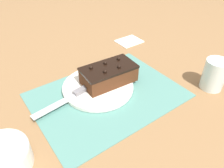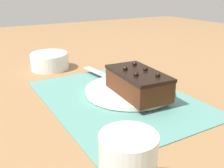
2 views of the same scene
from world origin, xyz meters
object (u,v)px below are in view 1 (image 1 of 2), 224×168
at_px(cake_plate, 98,87).
at_px(chocolate_cake, 109,74).
at_px(drinking_glass, 214,75).
at_px(small_bowl, 1,157).
at_px(serving_knife, 74,95).

xyz_separation_m(cake_plate, chocolate_cake, (0.04, -0.00, 0.04)).
bearing_deg(drinking_glass, chocolate_cake, 142.46).
xyz_separation_m(chocolate_cake, drinking_glass, (0.27, -0.21, 0.01)).
bearing_deg(small_bowl, serving_knife, 24.66).
height_order(chocolate_cake, small_bowl, chocolate_cake).
xyz_separation_m(cake_plate, drinking_glass, (0.31, -0.21, 0.04)).
distance_m(cake_plate, chocolate_cake, 0.05).
distance_m(cake_plate, serving_knife, 0.09).
distance_m(cake_plate, drinking_glass, 0.38).
distance_m(cake_plate, small_bowl, 0.35).
height_order(chocolate_cake, serving_knife, chocolate_cake).
xyz_separation_m(serving_knife, small_bowl, (-0.24, -0.11, 0.01)).
bearing_deg(small_bowl, cake_plate, 18.82).
height_order(chocolate_cake, drinking_glass, drinking_glass).
relative_size(drinking_glass, small_bowl, 0.80).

